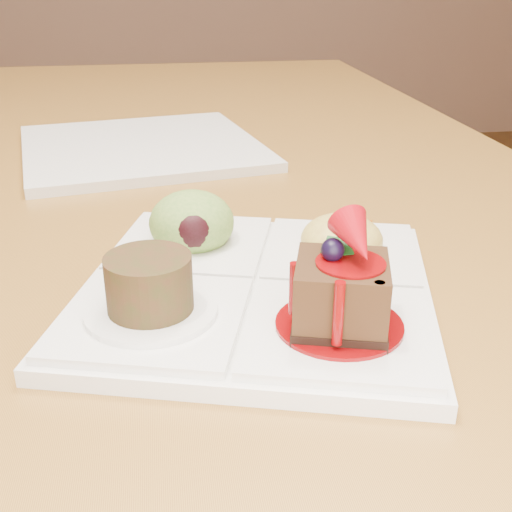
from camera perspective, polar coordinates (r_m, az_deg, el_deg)
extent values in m
cube|color=olive|center=(0.76, -11.61, 5.37)|extent=(1.00, 1.80, 0.04)
cylinder|color=olive|center=(1.72, 5.23, 3.50)|extent=(0.06, 0.06, 0.71)
cylinder|color=black|center=(1.17, 15.70, -15.91)|extent=(0.04, 0.04, 0.46)
cube|color=white|center=(0.46, 0.00, -3.25)|extent=(0.31, 0.31, 0.01)
cube|color=white|center=(0.40, 7.37, -6.56)|extent=(0.14, 0.14, 0.01)
cube|color=white|center=(0.42, -9.24, -5.42)|extent=(0.14, 0.14, 0.01)
cube|color=white|center=(0.52, -5.65, 1.09)|extent=(0.14, 0.14, 0.01)
cube|color=white|center=(0.51, 7.56, 0.38)|extent=(0.14, 0.14, 0.01)
cylinder|color=#680305|center=(0.40, 7.40, -6.05)|extent=(0.08, 0.08, 0.00)
cube|color=black|center=(0.40, 7.42, -5.73)|extent=(0.07, 0.07, 0.01)
cube|color=#39200F|center=(0.39, 7.59, -2.98)|extent=(0.07, 0.07, 0.04)
cylinder|color=#680305|center=(0.38, 7.75, -0.49)|extent=(0.04, 0.04, 0.00)
sphere|color=black|center=(0.38, 6.83, 0.56)|extent=(0.01, 0.01, 0.01)
cone|color=maroon|center=(0.37, 8.97, 1.47)|extent=(0.03, 0.04, 0.04)
cube|color=#0F3F12|center=(0.39, 7.74, 0.90)|extent=(0.01, 0.02, 0.01)
cube|color=#0F3F12|center=(0.39, 6.73, 0.95)|extent=(0.02, 0.02, 0.01)
cylinder|color=#680305|center=(0.36, 7.34, -5.10)|extent=(0.01, 0.01, 0.04)
cylinder|color=#680305|center=(0.37, 10.73, -4.79)|extent=(0.01, 0.01, 0.04)
cylinder|color=#680305|center=(0.39, 3.40, -2.90)|extent=(0.01, 0.01, 0.03)
cylinder|color=white|center=(0.42, -9.29, -4.83)|extent=(0.09, 0.09, 0.00)
cylinder|color=#401D12|center=(0.41, -9.48, -2.38)|extent=(0.05, 0.05, 0.04)
cylinder|color=#4B3110|center=(0.40, -9.60, -0.86)|extent=(0.05, 0.05, 0.00)
ellipsoid|color=olive|center=(0.52, -5.74, 2.98)|extent=(0.07, 0.07, 0.05)
ellipsoid|color=black|center=(0.49, -5.58, 2.17)|extent=(0.03, 0.02, 0.03)
ellipsoid|color=gold|center=(0.51, 7.62, 1.44)|extent=(0.06, 0.06, 0.04)
cube|color=#BF550E|center=(0.51, 9.33, 2.40)|extent=(0.02, 0.02, 0.01)
cube|color=#477218|center=(0.52, 7.59, 2.73)|extent=(0.02, 0.02, 0.01)
cube|color=#BF550E|center=(0.51, 6.13, 2.58)|extent=(0.02, 0.01, 0.01)
cube|color=#477218|center=(0.50, 6.64, 1.58)|extent=(0.02, 0.02, 0.02)
cube|color=#BF550E|center=(0.49, 7.75, 1.25)|extent=(0.02, 0.02, 0.01)
cube|color=#477218|center=(0.50, 9.04, 1.40)|extent=(0.02, 0.02, 0.01)
cube|color=white|center=(0.85, -10.14, 9.49)|extent=(0.34, 0.34, 0.01)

